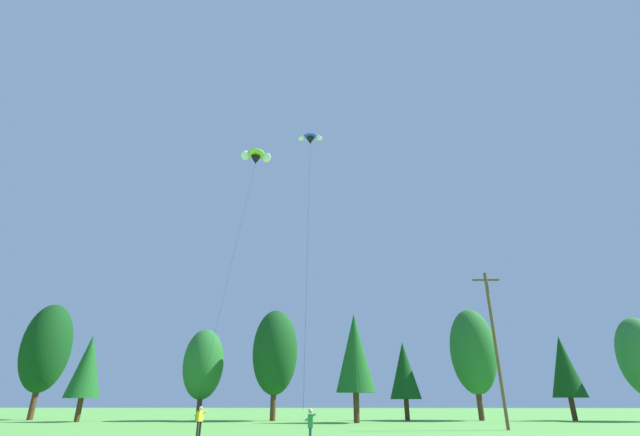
{
  "coord_description": "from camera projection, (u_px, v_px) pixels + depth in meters",
  "views": [
    {
      "loc": [
        3.6,
        -0.11,
        2.12
      ],
      "look_at": [
        3.0,
        25.22,
        12.73
      ],
      "focal_mm": 24.3,
      "sensor_mm": 36.0,
      "label": 1
    }
  ],
  "objects": [
    {
      "name": "treeline_tree_i",
      "position": [
        564.0,
        366.0,
        47.14
      ],
      "size": [
        3.49,
        3.49,
        8.61
      ],
      "color": "#472D19",
      "rests_on": "ground_plane"
    },
    {
      "name": "kite_flyer_mid",
      "position": [
        310.0,
        424.0,
        20.68
      ],
      "size": [
        0.54,
        0.57,
        1.69
      ],
      "color": "navy",
      "rests_on": "ground_plane"
    },
    {
      "name": "treeline_tree_f",
      "position": [
        355.0,
        352.0,
        43.59
      ],
      "size": [
        3.87,
        3.87,
        10.32
      ],
      "color": "#472D19",
      "rests_on": "ground_plane"
    },
    {
      "name": "kite_flyer_near",
      "position": [
        200.0,
        419.0,
        26.54
      ],
      "size": [
        0.74,
        0.75,
        1.69
      ],
      "color": "black",
      "rests_on": "ground_plane"
    },
    {
      "name": "treeline_tree_g",
      "position": [
        404.0,
        370.0,
        47.78
      ],
      "size": [
        3.37,
        3.37,
        8.04
      ],
      "color": "#472D19",
      "rests_on": "ground_plane"
    },
    {
      "name": "parafoil_kite_high_lime_white",
      "position": [
        256.0,
        157.0,
        43.7
      ],
      "size": [
        3.21,
        9.35,
        23.97
      ],
      "color": "#93D633"
    },
    {
      "name": "treeline_tree_c",
      "position": [
        87.0,
        366.0,
        44.93
      ],
      "size": [
        3.45,
        3.45,
        8.41
      ],
      "color": "#472D19",
      "rests_on": "ground_plane"
    },
    {
      "name": "parafoil_kite_mid_blue_white",
      "position": [
        310.0,
        139.0,
        42.38
      ],
      "size": [
        2.5,
        13.65,
        24.62
      ],
      "color": "blue"
    },
    {
      "name": "utility_pole",
      "position": [
        495.0,
        343.0,
        34.05
      ],
      "size": [
        2.2,
        0.26,
        11.86
      ],
      "color": "brown",
      "rests_on": "ground_plane"
    },
    {
      "name": "treeline_tree_e",
      "position": [
        275.0,
        352.0,
        47.57
      ],
      "size": [
        4.88,
        4.88,
        11.41
      ],
      "color": "#472D19",
      "rests_on": "ground_plane"
    },
    {
      "name": "treeline_tree_h",
      "position": [
        473.0,
        351.0,
        48.32
      ],
      "size": [
        4.95,
        4.95,
        11.65
      ],
      "color": "#472D19",
      "rests_on": "ground_plane"
    },
    {
      "name": "treeline_tree_b",
      "position": [
        46.0,
        348.0,
        49.9
      ],
      "size": [
        5.18,
        5.18,
        12.53
      ],
      "color": "#472D19",
      "rests_on": "ground_plane"
    },
    {
      "name": "treeline_tree_d",
      "position": [
        203.0,
        364.0,
        47.28
      ],
      "size": [
        4.32,
        4.32,
        9.33
      ],
      "color": "#472D19",
      "rests_on": "ground_plane"
    }
  ]
}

